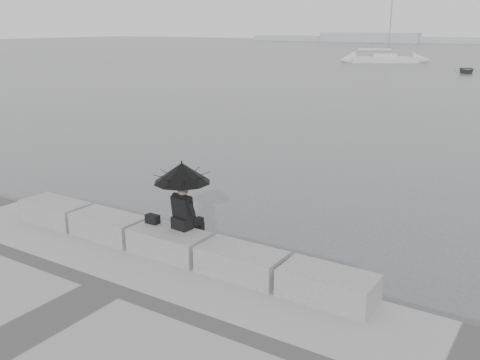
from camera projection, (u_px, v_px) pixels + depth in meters
The scene contains 10 objects.
ground at pixel (184, 269), 11.19m from camera, with size 360.00×360.00×0.00m, color #45484A.
stone_block_far_left at pixel (56, 212), 12.38m from camera, with size 1.60×0.80×0.50m, color slate.
stone_block_left at pixel (108, 226), 11.50m from camera, with size 1.60×0.80×0.50m, color slate.
stone_block_centre at pixel (169, 243), 10.62m from camera, with size 1.60×0.80×0.50m, color slate.
stone_block_right at pixel (241, 262), 9.74m from camera, with size 1.60×0.80×0.50m, color slate.
stone_block_far_right at pixel (328, 286), 8.86m from camera, with size 1.60×0.80×0.50m, color slate.
seated_person at pixel (182, 180), 10.43m from camera, with size 1.13×1.13×1.39m.
bag at pixel (153, 219), 10.94m from camera, with size 0.29×0.16×0.18m, color black.
sailboat_left at pixel (384, 59), 72.79m from camera, with size 8.88×6.72×12.90m.
dinghy at pixel (466, 70), 57.27m from camera, with size 3.51×1.48×0.59m, color slate.
Camera 1 is at (6.49, -7.99, 4.91)m, focal length 40.00 mm.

